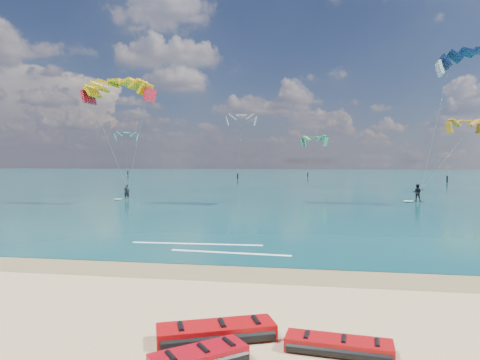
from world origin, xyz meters
name	(u,v)px	position (x,y,z in m)	size (l,w,h in m)	color
ground	(250,195)	(0.00, 40.00, 0.00)	(320.00, 320.00, 0.00)	tan
wet_sand_strip	(120,268)	(0.00, 3.00, 0.00)	(320.00, 2.40, 0.01)	olive
sea	(282,176)	(0.00, 104.00, 0.02)	(320.00, 200.00, 0.04)	#0B373F
packed_kite_left	(216,340)	(5.20, -2.96, 0.00)	(3.00, 1.22, 0.44)	#A5080B
packed_kite_mid	(338,352)	(8.00, -3.17, 0.00)	(2.50, 0.99, 0.36)	#A20B0D
kitesurfer_main	(123,137)	(-10.95, 27.37, 6.61)	(8.04, 7.92, 12.80)	gold
kitesurfer_far	(449,120)	(20.48, 31.04, 8.11)	(10.47, 6.46, 15.57)	#B4911B
shoreline_foam	(211,248)	(2.68, 7.28, 0.04)	(8.20, 2.36, 0.01)	white
distant_kites	(264,153)	(-2.81, 82.78, 5.94)	(83.05, 33.81, 13.75)	#36965A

